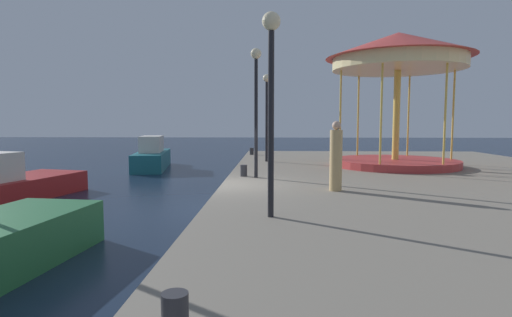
% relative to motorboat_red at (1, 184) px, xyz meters
% --- Properties ---
extents(ground_plane, '(120.00, 120.00, 0.00)m').
position_rel_motorboat_red_xyz_m(ground_plane, '(7.55, -0.85, -0.62)').
color(ground_plane, '#162338').
extents(quay_dock, '(14.57, 28.80, 0.80)m').
position_rel_motorboat_red_xyz_m(quay_dock, '(14.83, -0.85, -0.22)').
color(quay_dock, gray).
rests_on(quay_dock, ground).
extents(motorboat_red, '(3.28, 5.62, 1.70)m').
position_rel_motorboat_red_xyz_m(motorboat_red, '(0.00, 0.00, 0.00)').
color(motorboat_red, maroon).
rests_on(motorboat_red, ground).
extents(motorboat_teal, '(2.55, 5.95, 1.90)m').
position_rel_motorboat_red_xyz_m(motorboat_teal, '(2.11, 10.12, 0.09)').
color(motorboat_teal, '#19606B').
rests_on(motorboat_teal, ground).
extents(carousel, '(6.03, 6.03, 5.62)m').
position_rel_motorboat_red_xyz_m(carousel, '(14.36, 4.37, 4.41)').
color(carousel, '#B23333').
rests_on(carousel, quay_dock).
extents(lamp_post_near_edge, '(0.36, 0.36, 3.99)m').
position_rel_motorboat_red_xyz_m(lamp_post_near_edge, '(9.06, -5.17, 2.94)').
color(lamp_post_near_edge, black).
rests_on(lamp_post_near_edge, quay_dock).
extents(lamp_post_mid_promenade, '(0.36, 0.36, 4.34)m').
position_rel_motorboat_red_xyz_m(lamp_post_mid_promenade, '(8.54, 0.59, 3.15)').
color(lamp_post_mid_promenade, black).
rests_on(lamp_post_mid_promenade, quay_dock).
extents(lamp_post_far_end, '(0.36, 0.36, 4.15)m').
position_rel_motorboat_red_xyz_m(lamp_post_far_end, '(8.83, 6.35, 3.03)').
color(lamp_post_far_end, black).
rests_on(lamp_post_far_end, quay_dock).
extents(bollard_north, '(0.24, 0.24, 0.40)m').
position_rel_motorboat_red_xyz_m(bollard_north, '(8.24, -9.77, 0.38)').
color(bollard_north, '#2D2D33').
rests_on(bollard_north, quay_dock).
extents(bollard_south, '(0.24, 0.24, 0.40)m').
position_rel_motorboat_red_xyz_m(bollard_south, '(8.10, 0.91, 0.38)').
color(bollard_south, '#2D2D33').
rests_on(bollard_south, quay_dock).
extents(bollard_center, '(0.24, 0.24, 0.40)m').
position_rel_motorboat_red_xyz_m(bollard_center, '(7.91, 10.43, 0.38)').
color(bollard_center, '#2D2D33').
rests_on(bollard_center, quay_dock).
extents(person_near_carousel, '(0.34, 0.34, 1.92)m').
position_rel_motorboat_red_xyz_m(person_near_carousel, '(10.84, -1.99, 1.08)').
color(person_near_carousel, tan).
rests_on(person_near_carousel, quay_dock).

